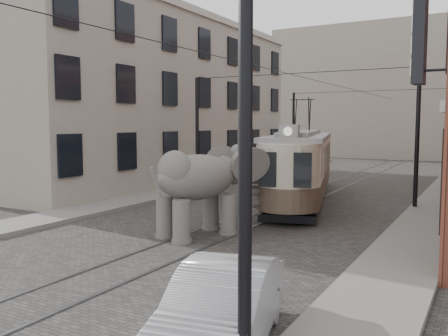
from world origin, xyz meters
The scene contains 10 objects.
ground centered at (0.00, 0.00, 0.00)m, with size 120.00×120.00×0.00m, color #423F3D.
tram_rails centered at (0.00, 0.00, 0.01)m, with size 1.54×80.00×0.02m, color slate, non-canonical shape.
sidewalk_right centered at (6.00, 0.00, 0.07)m, with size 2.00×60.00×0.15m, color slate.
sidewalk_left centered at (-6.50, 0.00, 0.07)m, with size 2.00×60.00×0.15m, color slate.
stucco_building centered at (-11.00, 10.00, 5.00)m, with size 7.00×24.00×10.00m, color gray.
distant_block centered at (0.00, 40.00, 7.00)m, with size 28.00×10.00×14.00m, color gray.
catenary centered at (-0.20, 5.00, 3.00)m, with size 11.00×30.20×6.00m, color black, non-canonical shape.
tram centered at (0.10, 6.17, 2.39)m, with size 2.49×12.06×4.79m, color #BDB099, non-canonical shape.
elephant centered at (-0.32, -2.41, 1.47)m, with size 2.64×4.80×2.94m, color #5C5A55, non-canonical shape.
parked_car centered at (4.26, -8.93, 0.68)m, with size 1.45×4.13×1.36m, color #A0A0A5.
Camera 1 is at (7.89, -15.40, 3.62)m, focal length 38.63 mm.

